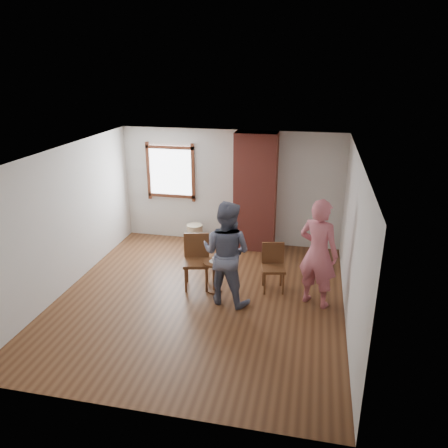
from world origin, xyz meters
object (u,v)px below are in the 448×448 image
(stoneware_crock, at_px, (195,234))
(man, at_px, (226,253))
(dining_chair_right, at_px, (273,264))
(person_pink, at_px, (318,253))
(dining_chair_left, at_px, (196,258))
(side_table, at_px, (214,271))

(stoneware_crock, xyz_separation_m, man, (1.23, -2.37, 0.68))
(stoneware_crock, height_order, dining_chair_right, dining_chair_right)
(dining_chair_right, bearing_deg, person_pink, -38.41)
(dining_chair_left, xyz_separation_m, person_pink, (2.19, -0.22, 0.39))
(person_pink, bearing_deg, side_table, 23.42)
(man, height_order, person_pink, person_pink)
(dining_chair_left, height_order, person_pink, person_pink)
(dining_chair_left, distance_m, man, 0.88)
(stoneware_crock, xyz_separation_m, side_table, (0.95, -2.08, 0.17))
(stoneware_crock, xyz_separation_m, dining_chair_left, (0.57, -1.91, 0.33))
(side_table, height_order, man, man)
(dining_chair_left, height_order, side_table, dining_chair_left)
(side_table, bearing_deg, man, -45.53)
(dining_chair_right, distance_m, person_pink, 0.99)
(dining_chair_right, relative_size, person_pink, 0.46)
(dining_chair_right, xyz_separation_m, person_pink, (0.78, -0.39, 0.46))
(stoneware_crock, xyz_separation_m, dining_chair_right, (1.98, -1.74, 0.26))
(dining_chair_left, height_order, dining_chair_right, dining_chair_left)
(side_table, xyz_separation_m, person_pink, (1.81, -0.06, 0.55))
(man, xyz_separation_m, person_pink, (1.53, 0.23, 0.03))
(dining_chair_right, height_order, person_pink, person_pink)
(side_table, bearing_deg, person_pink, -1.74)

